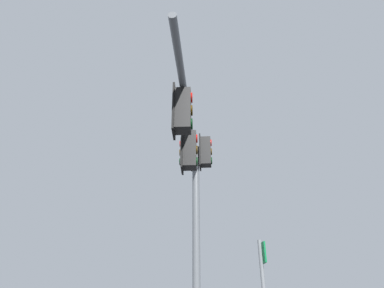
# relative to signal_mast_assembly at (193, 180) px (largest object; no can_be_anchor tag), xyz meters

# --- Properties ---
(signal_mast_assembly) EXTENTS (5.65, 2.28, 6.89)m
(signal_mast_assembly) POSITION_rel_signal_mast_assembly_xyz_m (0.00, 0.00, 0.00)
(signal_mast_assembly) COLOR slate
(signal_mast_assembly) RESTS_ON ground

